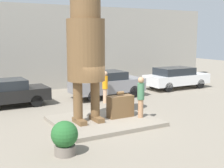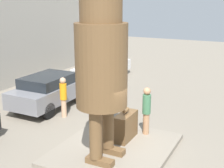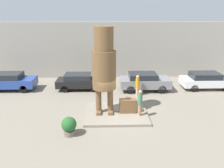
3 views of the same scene
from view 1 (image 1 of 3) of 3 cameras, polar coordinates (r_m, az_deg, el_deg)
name	(u,v)px [view 1 (image 1 of 3)]	position (r m, az deg, el deg)	size (l,w,h in m)	color
ground_plane	(104,123)	(13.46, -1.44, -7.09)	(60.00, 60.00, 0.00)	gray
pedestal	(104,121)	(13.44, -1.44, -6.76)	(4.17, 3.59, 0.16)	gray
building_backdrop	(39,48)	(21.43, -13.21, 6.45)	(28.00, 0.60, 5.70)	gray
statue_figure	(86,41)	(12.60, -4.80, 7.82)	(1.53, 1.53, 5.67)	brown
giant_suitcase	(120,106)	(13.62, 1.53, -4.09)	(1.15, 0.46, 1.15)	brown
tourist	(141,95)	(13.51, 5.29, -2.11)	(0.30, 0.30, 1.78)	#A87A56
parked_car_black	(6,92)	(17.10, -18.81, -1.46)	(4.19, 1.79, 1.43)	black
parked_car_grey	(106,83)	(18.59, -1.01, 0.12)	(4.35, 1.88, 1.57)	gray
parked_car_white	(176,77)	(22.10, 11.63, 1.22)	(4.59, 1.85, 1.48)	silver
planter_pot	(65,137)	(9.96, -8.66, -9.59)	(0.85, 0.85, 1.10)	#70665B
worker_hivis	(105,86)	(17.05, -1.28, -0.30)	(0.30, 0.30, 1.77)	tan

